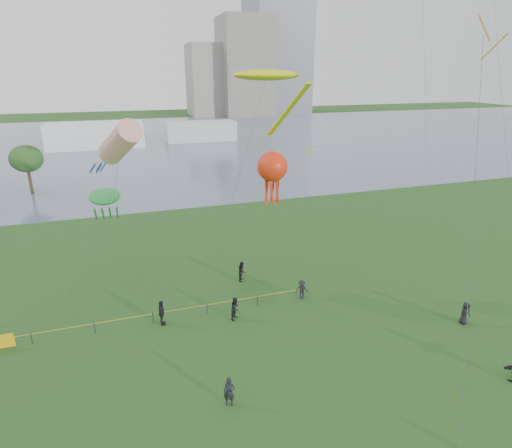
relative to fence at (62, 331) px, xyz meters
name	(u,v)px	position (x,y,z in m)	size (l,w,h in m)	color
ground_plane	(319,438)	(12.94, -13.25, -0.55)	(400.00, 400.00, 0.00)	#173B13
lake	(146,142)	(12.94, 86.75, -0.53)	(400.00, 120.00, 0.08)	slate
building_mid	(245,67)	(58.94, 148.75, 18.45)	(20.00, 20.00, 38.00)	slate
building_low	(208,80)	(44.94, 154.75, 13.45)	(16.00, 18.00, 28.00)	gray
pavilion_left	(95,135)	(0.94, 81.75, 2.45)	(22.00, 8.00, 6.00)	white
pavilion_right	(201,131)	(26.94, 84.75, 1.95)	(18.00, 7.00, 5.00)	silver
fence	(62,331)	(0.00, 0.00, 0.00)	(24.07, 0.07, 1.05)	black
spectator_a	(236,308)	(11.98, -1.36, 0.32)	(0.85, 0.66, 1.74)	black
spectator_b	(302,289)	(17.85, -0.14, 0.25)	(1.03, 0.59, 1.60)	black
spectator_c	(162,313)	(6.72, -0.43, 0.40)	(1.12, 0.47, 1.91)	black
spectator_d	(465,313)	(27.55, -7.20, 0.31)	(0.84, 0.55, 1.72)	black
spectator_f	(229,392)	(9.27, -9.64, 0.31)	(0.63, 0.41, 1.73)	black
spectator_g	(242,271)	(14.23, 4.43, 0.32)	(0.86, 0.67, 1.76)	black
kite_stingray	(267,76)	(16.29, 4.24, 16.44)	(9.43, 10.13, 17.47)	#3F3F42
kite_windsock	(120,143)	(5.19, 6.89, 11.56)	(4.65, 6.01, 14.09)	#3F3F42
kite_creature	(105,196)	(3.59, 8.55, 6.94)	(5.87, 8.88, 7.98)	#3F3F42
kite_octopus	(272,167)	(16.13, 2.36, 9.81)	(2.36, 3.07, 11.61)	#3F3F42
kite_delta	(484,47)	(24.83, -7.65, 18.02)	(8.19, 11.06, 20.26)	#3F3F42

